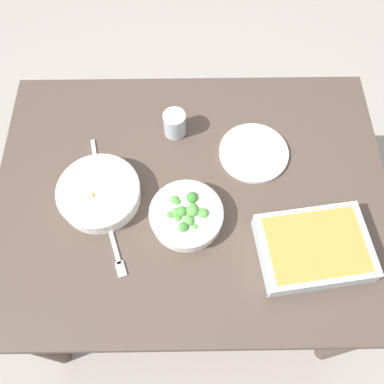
{
  "coord_description": "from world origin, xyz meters",
  "views": [
    {
      "loc": [
        0.01,
        0.56,
        1.86
      ],
      "look_at": [
        0.0,
        0.0,
        0.74
      ],
      "focal_mm": 38.6,
      "sensor_mm": 36.0,
      "label": 1
    }
  ],
  "objects": [
    {
      "name": "spoon_by_stew",
      "position": [
        0.29,
        -0.08,
        0.74
      ],
      "size": [
        0.06,
        0.17,
        0.01
      ],
      "color": "silver",
      "rests_on": "dining_table"
    },
    {
      "name": "drink_cup",
      "position": [
        0.05,
        -0.22,
        0.78
      ],
      "size": [
        0.07,
        0.07,
        0.08
      ],
      "color": "#B2BCC6",
      "rests_on": "dining_table"
    },
    {
      "name": "side_plate",
      "position": [
        -0.2,
        -0.13,
        0.75
      ],
      "size": [
        0.22,
        0.22,
        0.01
      ],
      "primitive_type": "cylinder",
      "color": "silver",
      "rests_on": "dining_table"
    },
    {
      "name": "broccoli_bowl",
      "position": [
        0.02,
        0.09,
        0.77
      ],
      "size": [
        0.21,
        0.21,
        0.07
      ],
      "color": "white",
      "rests_on": "dining_table"
    },
    {
      "name": "ground_plane",
      "position": [
        0.0,
        0.0,
        0.0
      ],
      "size": [
        6.0,
        6.0,
        0.0
      ],
      "primitive_type": "plane",
      "color": "#9E9389"
    },
    {
      "name": "dining_table",
      "position": [
        0.0,
        0.0,
        0.65
      ],
      "size": [
        1.2,
        0.9,
        0.74
      ],
      "color": "#4C3D33",
      "rests_on": "ground_plane"
    },
    {
      "name": "fork_on_table",
      "position": [
        0.22,
        0.19,
        0.74
      ],
      "size": [
        0.07,
        0.17,
        0.01
      ],
      "color": "silver",
      "rests_on": "dining_table"
    },
    {
      "name": "baking_dish",
      "position": [
        -0.33,
        0.19,
        0.77
      ],
      "size": [
        0.33,
        0.26,
        0.06
      ],
      "color": "silver",
      "rests_on": "dining_table"
    },
    {
      "name": "stew_bowl",
      "position": [
        0.27,
        0.02,
        0.77
      ],
      "size": [
        0.25,
        0.25,
        0.06
      ],
      "color": "white",
      "rests_on": "dining_table"
    }
  ]
}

